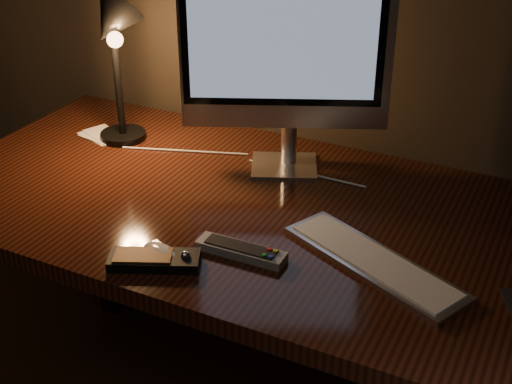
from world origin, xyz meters
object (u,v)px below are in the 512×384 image
at_px(monitor, 286,49).
at_px(keyboard, 373,262).
at_px(media_remote, 154,260).
at_px(tv_remote, 241,250).
at_px(desk, 286,244).
at_px(desk_lamp, 114,44).
at_px(mouse, 161,255).

xyz_separation_m(monitor, keyboard, (0.32, -0.30, -0.29)).
distance_m(media_remote, tv_remote, 0.17).
bearing_deg(tv_remote, desk, 92.68).
height_order(desk, media_remote, media_remote).
relative_size(keyboard, tv_remote, 2.14).
bearing_deg(desk_lamp, desk, -20.16).
relative_size(desk, media_remote, 8.73).
distance_m(keyboard, desk_lamp, 0.82).
bearing_deg(desk_lamp, tv_remote, -45.35).
distance_m(tv_remote, desk_lamp, 0.65).
height_order(desk, desk_lamp, desk_lamp).
xyz_separation_m(desk, media_remote, (-0.12, -0.36, 0.14)).
relative_size(monitor, media_remote, 2.72).
bearing_deg(tv_remote, media_remote, -142.71).
xyz_separation_m(desk, desk_lamp, (-0.49, 0.06, 0.40)).
bearing_deg(media_remote, desk_lamp, 107.17).
xyz_separation_m(media_remote, tv_remote, (0.13, 0.10, -0.00)).
relative_size(monitor, tv_remote, 2.74).
bearing_deg(media_remote, keyboard, 1.95).
bearing_deg(desk_lamp, mouse, -60.14).
bearing_deg(desk_lamp, keyboard, -30.72).
distance_m(keyboard, media_remote, 0.42).
xyz_separation_m(desk, keyboard, (0.26, -0.17, 0.14)).
distance_m(keyboard, tv_remote, 0.25).
bearing_deg(keyboard, mouse, -132.07).
bearing_deg(tv_remote, monitor, 101.30).
relative_size(desk, mouse, 17.40).
height_order(monitor, mouse, monitor).
relative_size(mouse, media_remote, 0.50).
xyz_separation_m(desk, tv_remote, (0.02, -0.26, 0.14)).
height_order(desk, tv_remote, tv_remote).
xyz_separation_m(monitor, desk_lamp, (-0.42, -0.07, -0.03)).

